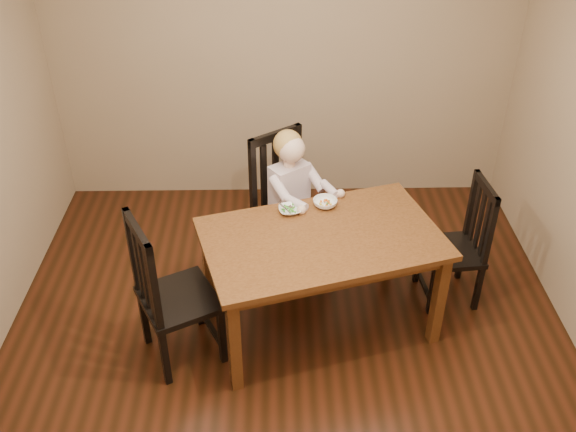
{
  "coord_description": "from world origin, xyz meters",
  "views": [
    {
      "loc": [
        -0.06,
        -3.24,
        3.28
      ],
      "look_at": [
        0.01,
        0.25,
        0.88
      ],
      "focal_mm": 40.0,
      "sensor_mm": 36.0,
      "label": 1
    }
  ],
  "objects_px": {
    "chair_right": "(459,245)",
    "bowl_veg": "(325,203)",
    "dining_table": "(322,247)",
    "chair_child": "(287,207)",
    "toddler": "(291,191)",
    "bowl_peas": "(290,210)",
    "chair_left": "(170,295)"
  },
  "relations": [
    {
      "from": "bowl_peas",
      "to": "dining_table",
      "type": "bearing_deg",
      "value": -54.27
    },
    {
      "from": "chair_left",
      "to": "chair_right",
      "type": "bearing_deg",
      "value": 78.59
    },
    {
      "from": "bowl_veg",
      "to": "chair_child",
      "type": "bearing_deg",
      "value": 126.74
    },
    {
      "from": "dining_table",
      "to": "chair_right",
      "type": "distance_m",
      "value": 1.09
    },
    {
      "from": "chair_left",
      "to": "bowl_peas",
      "type": "distance_m",
      "value": 1.0
    },
    {
      "from": "chair_child",
      "to": "bowl_peas",
      "type": "relative_size",
      "value": 7.19
    },
    {
      "from": "chair_left",
      "to": "chair_right",
      "type": "height_order",
      "value": "chair_left"
    },
    {
      "from": "chair_right",
      "to": "bowl_veg",
      "type": "distance_m",
      "value": 1.04
    },
    {
      "from": "chair_right",
      "to": "toddler",
      "type": "height_order",
      "value": "toddler"
    },
    {
      "from": "toddler",
      "to": "bowl_veg",
      "type": "height_order",
      "value": "toddler"
    },
    {
      "from": "toddler",
      "to": "bowl_peas",
      "type": "bearing_deg",
      "value": 52.0
    },
    {
      "from": "chair_right",
      "to": "bowl_veg",
      "type": "xyz_separation_m",
      "value": [
        -0.98,
        0.06,
        0.34
      ]
    },
    {
      "from": "toddler",
      "to": "bowl_veg",
      "type": "distance_m",
      "value": 0.4
    },
    {
      "from": "chair_child",
      "to": "bowl_veg",
      "type": "relative_size",
      "value": 6.62
    },
    {
      "from": "chair_left",
      "to": "toddler",
      "type": "xyz_separation_m",
      "value": [
        0.8,
        0.95,
        0.17
      ]
    },
    {
      "from": "dining_table",
      "to": "chair_child",
      "type": "distance_m",
      "value": 0.76
    },
    {
      "from": "chair_child",
      "to": "toddler",
      "type": "relative_size",
      "value": 1.73
    },
    {
      "from": "chair_right",
      "to": "bowl_peas",
      "type": "bearing_deg",
      "value": 84.74
    },
    {
      "from": "toddler",
      "to": "bowl_veg",
      "type": "relative_size",
      "value": 3.83
    },
    {
      "from": "chair_child",
      "to": "chair_right",
      "type": "xyz_separation_m",
      "value": [
        1.25,
        -0.42,
        -0.07
      ]
    },
    {
      "from": "chair_child",
      "to": "bowl_veg",
      "type": "xyz_separation_m",
      "value": [
        0.27,
        -0.36,
        0.27
      ]
    },
    {
      "from": "chair_child",
      "to": "bowl_peas",
      "type": "height_order",
      "value": "chair_child"
    },
    {
      "from": "bowl_veg",
      "to": "chair_right",
      "type": "bearing_deg",
      "value": -3.62
    },
    {
      "from": "chair_left",
      "to": "toddler",
      "type": "bearing_deg",
      "value": 112.42
    },
    {
      "from": "toddler",
      "to": "bowl_peas",
      "type": "height_order",
      "value": "toddler"
    },
    {
      "from": "chair_right",
      "to": "toddler",
      "type": "distance_m",
      "value": 1.29
    },
    {
      "from": "chair_right",
      "to": "bowl_veg",
      "type": "bearing_deg",
      "value": 80.56
    },
    {
      "from": "chair_right",
      "to": "bowl_veg",
      "type": "relative_size",
      "value": 5.75
    },
    {
      "from": "dining_table",
      "to": "chair_right",
      "type": "relative_size",
      "value": 1.79
    },
    {
      "from": "dining_table",
      "to": "chair_right",
      "type": "height_order",
      "value": "chair_right"
    },
    {
      "from": "chair_child",
      "to": "dining_table",
      "type": "bearing_deg",
      "value": 71.73
    },
    {
      "from": "chair_left",
      "to": "dining_table",
      "type": "bearing_deg",
      "value": 78.55
    }
  ]
}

